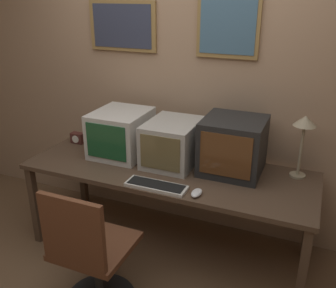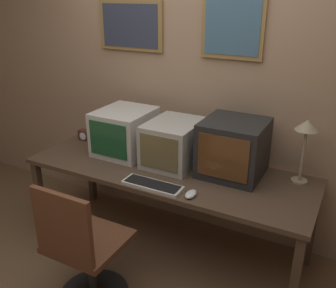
{
  "view_description": "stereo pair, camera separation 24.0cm",
  "coord_description": "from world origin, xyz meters",
  "px_view_note": "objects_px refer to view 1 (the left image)",
  "views": [
    {
      "loc": [
        1.0,
        -1.46,
        2.0
      ],
      "look_at": [
        0.0,
        0.92,
        0.94
      ],
      "focal_mm": 40.0,
      "sensor_mm": 36.0,
      "label": 1
    },
    {
      "loc": [
        1.22,
        -1.35,
        2.0
      ],
      "look_at": [
        0.0,
        0.92,
        0.94
      ],
      "focal_mm": 40.0,
      "sensor_mm": 36.0,
      "label": 2
    }
  ],
  "objects_px": {
    "monitor_right": "(233,146)",
    "office_chair": "(91,259)",
    "desk_lamp": "(304,128)",
    "keyboard_main": "(156,186)",
    "mouse_near_keyboard": "(197,193)",
    "desk_clock": "(78,138)",
    "monitor_center": "(172,143)",
    "monitor_left": "(121,133)"
  },
  "relations": [
    {
      "from": "monitor_right",
      "to": "office_chair",
      "type": "height_order",
      "value": "monitor_right"
    },
    {
      "from": "desk_lamp",
      "to": "office_chair",
      "type": "bearing_deg",
      "value": -137.33
    },
    {
      "from": "keyboard_main",
      "to": "mouse_near_keyboard",
      "type": "xyz_separation_m",
      "value": [
        0.29,
        0.01,
        0.0
      ]
    },
    {
      "from": "desk_clock",
      "to": "keyboard_main",
      "type": "bearing_deg",
      "value": -25.71
    },
    {
      "from": "desk_clock",
      "to": "desk_lamp",
      "type": "distance_m",
      "value": 1.91
    },
    {
      "from": "monitor_center",
      "to": "monitor_left",
      "type": "bearing_deg",
      "value": 179.94
    },
    {
      "from": "keyboard_main",
      "to": "desk_lamp",
      "type": "height_order",
      "value": "desk_lamp"
    },
    {
      "from": "mouse_near_keyboard",
      "to": "office_chair",
      "type": "relative_size",
      "value": 0.13
    },
    {
      "from": "desk_lamp",
      "to": "office_chair",
      "type": "height_order",
      "value": "desk_lamp"
    },
    {
      "from": "mouse_near_keyboard",
      "to": "desk_lamp",
      "type": "distance_m",
      "value": 0.89
    },
    {
      "from": "monitor_center",
      "to": "keyboard_main",
      "type": "bearing_deg",
      "value": -82.97
    },
    {
      "from": "mouse_near_keyboard",
      "to": "monitor_right",
      "type": "bearing_deg",
      "value": 74.69
    },
    {
      "from": "monitor_left",
      "to": "monitor_right",
      "type": "height_order",
      "value": "monitor_right"
    },
    {
      "from": "monitor_left",
      "to": "desk_clock",
      "type": "relative_size",
      "value": 4.07
    },
    {
      "from": "desk_clock",
      "to": "office_chair",
      "type": "relative_size",
      "value": 0.13
    },
    {
      "from": "keyboard_main",
      "to": "desk_lamp",
      "type": "distance_m",
      "value": 1.11
    },
    {
      "from": "monitor_center",
      "to": "mouse_near_keyboard",
      "type": "relative_size",
      "value": 4.05
    },
    {
      "from": "monitor_right",
      "to": "keyboard_main",
      "type": "distance_m",
      "value": 0.65
    },
    {
      "from": "office_chair",
      "to": "desk_clock",
      "type": "bearing_deg",
      "value": 127.81
    },
    {
      "from": "desk_lamp",
      "to": "monitor_left",
      "type": "bearing_deg",
      "value": -174.49
    },
    {
      "from": "monitor_left",
      "to": "keyboard_main",
      "type": "relative_size",
      "value": 1.1
    },
    {
      "from": "desk_clock",
      "to": "office_chair",
      "type": "bearing_deg",
      "value": -52.19
    },
    {
      "from": "monitor_right",
      "to": "monitor_left",
      "type": "bearing_deg",
      "value": -177.61
    },
    {
      "from": "keyboard_main",
      "to": "monitor_left",
      "type": "bearing_deg",
      "value": 140.19
    },
    {
      "from": "monitor_left",
      "to": "monitor_center",
      "type": "height_order",
      "value": "monitor_left"
    },
    {
      "from": "keyboard_main",
      "to": "office_chair",
      "type": "relative_size",
      "value": 0.47
    },
    {
      "from": "monitor_right",
      "to": "mouse_near_keyboard",
      "type": "height_order",
      "value": "monitor_right"
    },
    {
      "from": "desk_clock",
      "to": "desk_lamp",
      "type": "xyz_separation_m",
      "value": [
        1.88,
        0.08,
        0.33
      ]
    },
    {
      "from": "monitor_left",
      "to": "monitor_center",
      "type": "relative_size",
      "value": 0.99
    },
    {
      "from": "monitor_left",
      "to": "desk_lamp",
      "type": "relative_size",
      "value": 1.02
    },
    {
      "from": "monitor_left",
      "to": "monitor_right",
      "type": "xyz_separation_m",
      "value": [
        0.92,
        0.04,
        0.02
      ]
    },
    {
      "from": "monitor_center",
      "to": "office_chair",
      "type": "bearing_deg",
      "value": -101.87
    },
    {
      "from": "monitor_left",
      "to": "desk_lamp",
      "type": "bearing_deg",
      "value": 5.51
    },
    {
      "from": "mouse_near_keyboard",
      "to": "desk_clock",
      "type": "distance_m",
      "value": 1.36
    },
    {
      "from": "monitor_left",
      "to": "desk_lamp",
      "type": "distance_m",
      "value": 1.41
    },
    {
      "from": "keyboard_main",
      "to": "desk_lamp",
      "type": "xyz_separation_m",
      "value": [
        0.89,
        0.56,
        0.36
      ]
    },
    {
      "from": "monitor_center",
      "to": "desk_lamp",
      "type": "xyz_separation_m",
      "value": [
        0.94,
        0.13,
        0.21
      ]
    },
    {
      "from": "monitor_center",
      "to": "mouse_near_keyboard",
      "type": "bearing_deg",
      "value": -50.38
    },
    {
      "from": "monitor_center",
      "to": "office_chair",
      "type": "relative_size",
      "value": 0.52
    },
    {
      "from": "monitor_right",
      "to": "desk_lamp",
      "type": "relative_size",
      "value": 0.96
    },
    {
      "from": "monitor_center",
      "to": "desk_clock",
      "type": "xyz_separation_m",
      "value": [
        -0.94,
        0.05,
        -0.12
      ]
    },
    {
      "from": "mouse_near_keyboard",
      "to": "office_chair",
      "type": "xyz_separation_m",
      "value": [
        -0.53,
        -0.49,
        -0.34
      ]
    }
  ]
}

